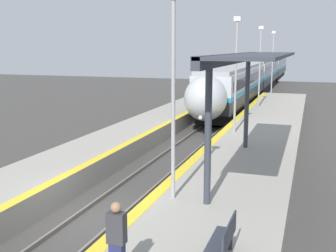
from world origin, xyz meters
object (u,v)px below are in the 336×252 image
object	(u,v)px
lamppost_mid	(236,68)
lamppost_far	(260,62)
lamppost_farthest	(273,58)
train	(260,73)
railway_signal	(207,81)
platform_bench	(224,240)
lamppost_near	(173,85)
person_waiting	(117,240)

from	to	relation	value
lamppost_mid	lamppost_far	distance (m)	10.60
lamppost_far	lamppost_farthest	size ratio (longest dim) A/B	1.00
train	railway_signal	bearing A→B (deg)	-96.82
railway_signal	platform_bench	bearing A→B (deg)	-75.67
lamppost_near	lamppost_mid	xyz separation A→B (m)	(0.00, 10.60, 0.00)
lamppost_near	railway_signal	bearing A→B (deg)	101.22
platform_bench	lamppost_far	world-z (taller)	lamppost_far
railway_signal	lamppost_far	world-z (taller)	lamppost_far
railway_signal	lamppost_mid	xyz separation A→B (m)	(4.80, -13.57, 1.78)
lamppost_mid	lamppost_far	size ratio (longest dim) A/B	1.00
platform_bench	lamppost_far	xyz separation A→B (m)	(-2.23, 24.51, 2.98)
railway_signal	lamppost_near	xyz separation A→B (m)	(4.80, -24.18, 1.78)
train	railway_signal	xyz separation A→B (m)	(-2.29, -19.16, 0.39)
lamppost_mid	lamppost_far	bearing A→B (deg)	90.00
train	platform_bench	size ratio (longest dim) A/B	41.99
lamppost_farthest	train	bearing A→B (deg)	102.26
train	platform_bench	bearing A→B (deg)	-84.21
platform_bench	lamppost_farthest	xyz separation A→B (m)	(-2.23, 35.12, 2.98)
lamppost_far	lamppost_farthest	distance (m)	10.60
train	lamppost_mid	xyz separation A→B (m)	(2.50, -32.73, 2.17)
lamppost_near	lamppost_far	distance (m)	21.21
person_waiting	lamppost_mid	size ratio (longest dim) A/B	0.27
railway_signal	lamppost_mid	distance (m)	14.51
lamppost_mid	lamppost_farthest	distance (m)	21.21
train	platform_bench	world-z (taller)	train
train	lamppost_mid	world-z (taller)	lamppost_mid
lamppost_near	lamppost_farthest	bearing A→B (deg)	90.00
person_waiting	lamppost_near	distance (m)	5.43
train	person_waiting	size ratio (longest dim) A/B	37.86
lamppost_near	lamppost_far	bearing A→B (deg)	90.00
railway_signal	lamppost_near	world-z (taller)	lamppost_near
train	person_waiting	bearing A→B (deg)	-86.55
platform_bench	person_waiting	bearing A→B (deg)	-141.81
platform_bench	lamppost_near	xyz separation A→B (m)	(-2.23, 3.30, 2.98)
person_waiting	train	bearing A→B (deg)	93.45
platform_bench	person_waiting	world-z (taller)	person_waiting
railway_signal	lamppost_near	distance (m)	24.71
lamppost_near	platform_bench	bearing A→B (deg)	-56.04
railway_signal	person_waiting	bearing A→B (deg)	-79.82
platform_bench	lamppost_farthest	distance (m)	35.31
lamppost_near	lamppost_far	size ratio (longest dim) A/B	1.00
lamppost_near	lamppost_mid	size ratio (longest dim) A/B	1.00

